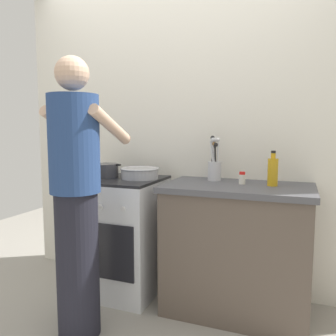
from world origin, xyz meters
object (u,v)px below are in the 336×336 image
Objects in this scene: oil_bottle at (273,171)px; stove_range at (122,235)px; mixing_bowl at (140,173)px; person at (76,199)px; pot at (106,171)px; utensil_crock at (214,166)px; spice_bottle at (242,178)px.

stove_range is at bearing -177.50° from oil_bottle.
person is at bearing -99.10° from mixing_bowl.
stove_range is at bearing 93.11° from person.
pot is 0.65m from person.
person reaches higher than utensil_crock.
utensil_crock reaches higher than pot.
spice_bottle is at bearing 0.39° from mixing_bowl.
utensil_crock is (0.70, 0.16, 0.55)m from stove_range.
stove_range is 1.25m from oil_bottle.
stove_range is at bearing -164.14° from mixing_bowl.
mixing_bowl is 3.48× the size of spice_bottle.
mixing_bowl is 0.98m from oil_bottle.
pot is at bearing -177.46° from spice_bottle.
stove_range is 0.53× the size of person.
mixing_bowl is at bearing -179.61° from spice_bottle.
utensil_crock is 0.26m from spice_bottle.
pot is at bearing -179.17° from stove_range.
oil_bottle is at bearing 2.50° from stove_range.
utensil_crock is at bearing 10.87° from pot.
stove_range is 10.42× the size of spice_bottle.
mixing_bowl is 1.27× the size of oil_bottle.
mixing_bowl is (0.14, 0.04, 0.50)m from stove_range.
stove_range is at bearing -177.20° from spice_bottle.
pot is 0.28m from mixing_bowl.
person is (0.03, -0.62, 0.41)m from stove_range.
utensil_crock reaches higher than stove_range.
person is (-1.09, -0.67, -0.14)m from oil_bottle.
stove_range is 0.52m from mixing_bowl.
spice_bottle is at bearing 36.93° from person.
mixing_bowl is 0.68m from person.
person reaches higher than pot.
oil_bottle reaches higher than stove_range.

